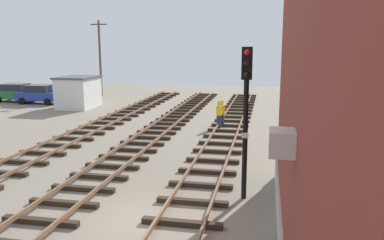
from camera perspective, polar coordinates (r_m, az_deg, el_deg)
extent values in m
plane|color=slate|center=(12.49, -6.60, -14.76)|extent=(84.51, 84.51, 0.00)
cube|color=#2D2319|center=(12.18, -1.49, -14.90)|extent=(2.50, 0.24, 0.18)
cube|color=#2D2319|center=(13.67, 0.06, -11.93)|extent=(2.50, 0.24, 0.18)
cube|color=#2D2319|center=(15.20, 1.27, -9.54)|extent=(2.50, 0.24, 0.18)
cube|color=#2D2319|center=(16.75, 2.24, -7.59)|extent=(2.50, 0.24, 0.18)
cube|color=#2D2319|center=(18.33, 3.05, -5.97)|extent=(2.50, 0.24, 0.18)
cube|color=#2D2319|center=(19.91, 3.72, -4.61)|extent=(2.50, 0.24, 0.18)
cube|color=#2D2319|center=(21.51, 4.29, -3.45)|extent=(2.50, 0.24, 0.18)
cube|color=#2D2319|center=(23.12, 4.78, -2.45)|extent=(2.50, 0.24, 0.18)
cube|color=#2D2319|center=(24.74, 5.20, -1.58)|extent=(2.50, 0.24, 0.18)
cube|color=#2D2319|center=(26.36, 5.58, -0.81)|extent=(2.50, 0.24, 0.18)
cube|color=#2D2319|center=(27.99, 5.91, -0.14)|extent=(2.50, 0.24, 0.18)
cube|color=#2D2319|center=(29.62, 6.20, 0.46)|extent=(2.50, 0.24, 0.18)
cube|color=#2D2319|center=(31.26, 6.46, 1.00)|extent=(2.50, 0.24, 0.18)
cube|color=#2D2319|center=(32.90, 6.70, 1.48)|extent=(2.50, 0.24, 0.18)
cube|color=#2D2319|center=(34.54, 6.91, 1.92)|extent=(2.50, 0.24, 0.18)
cube|color=#2D2319|center=(36.19, 7.11, 2.32)|extent=(2.50, 0.24, 0.18)
cube|color=#2D2319|center=(37.83, 7.28, 2.68)|extent=(2.50, 0.24, 0.18)
cube|color=#2D2319|center=(39.48, 7.45, 3.02)|extent=(2.50, 0.24, 0.18)
cube|color=#2D2319|center=(41.13, 7.60, 3.32)|extent=(2.50, 0.24, 0.18)
cube|color=#2D2319|center=(42.78, 7.74, 3.61)|extent=(2.50, 0.24, 0.18)
cube|color=brown|center=(12.28, -4.87, -13.90)|extent=(0.08, 65.01, 0.14)
cube|color=brown|center=(11.99, 1.98, -14.49)|extent=(0.08, 65.01, 0.14)
cube|color=#2D2319|center=(13.14, -21.34, -13.69)|extent=(2.50, 0.24, 0.18)
cube|color=#2D2319|center=(14.25, -18.27, -11.54)|extent=(2.50, 0.24, 0.18)
cube|color=#2D2319|center=(15.40, -15.69, -9.68)|extent=(2.50, 0.24, 0.18)
cube|color=#2D2319|center=(16.60, -13.50, -8.07)|extent=(2.50, 0.24, 0.18)
cube|color=#2D2319|center=(17.83, -11.62, -6.67)|extent=(2.50, 0.24, 0.18)
cube|color=#2D2319|center=(19.08, -9.99, -5.44)|extent=(2.50, 0.24, 0.18)
cube|color=#2D2319|center=(20.36, -8.57, -4.37)|extent=(2.50, 0.24, 0.18)
cube|color=#2D2319|center=(21.65, -7.33, -3.42)|extent=(2.50, 0.24, 0.18)
cube|color=#2D2319|center=(22.95, -6.22, -2.57)|extent=(2.50, 0.24, 0.18)
cube|color=#2D2319|center=(24.27, -5.24, -1.82)|extent=(2.50, 0.24, 0.18)
cube|color=#2D2319|center=(25.60, -4.36, -1.14)|extent=(2.50, 0.24, 0.18)
cube|color=#2D2319|center=(26.94, -3.57, -0.53)|extent=(2.50, 0.24, 0.18)
cube|color=#2D2319|center=(28.28, -2.85, 0.02)|extent=(2.50, 0.24, 0.18)
cube|color=#2D2319|center=(29.63, -2.20, 0.52)|extent=(2.50, 0.24, 0.18)
cube|color=#2D2319|center=(30.99, -1.60, 0.98)|extent=(2.50, 0.24, 0.18)
cube|color=#2D2319|center=(32.35, -1.05, 1.40)|extent=(2.50, 0.24, 0.18)
cube|color=#2D2319|center=(33.71, -0.55, 1.78)|extent=(2.50, 0.24, 0.18)
cube|color=#2D2319|center=(35.08, -0.09, 2.14)|extent=(2.50, 0.24, 0.18)
cube|color=#2D2319|center=(36.46, 0.34, 2.47)|extent=(2.50, 0.24, 0.18)
cube|color=#2D2319|center=(37.83, 0.74, 2.77)|extent=(2.50, 0.24, 0.18)
cube|color=#2D2319|center=(39.21, 1.10, 3.05)|extent=(2.50, 0.24, 0.18)
cube|color=#2D2319|center=(40.59, 1.45, 3.32)|extent=(2.50, 0.24, 0.18)
cube|color=#2D2319|center=(41.97, 1.77, 3.56)|extent=(2.50, 0.24, 0.18)
cube|color=#2D2319|center=(43.36, 2.07, 3.79)|extent=(2.50, 0.24, 0.18)
cube|color=brown|center=(13.99, -22.37, -11.53)|extent=(0.08, 65.01, 0.14)
cube|color=brown|center=(13.29, -17.04, -12.38)|extent=(0.08, 65.01, 0.14)
cube|color=#2D2319|center=(18.47, -26.26, -6.98)|extent=(2.50, 0.24, 0.18)
cube|color=#2D2319|center=(19.69, -23.49, -5.69)|extent=(2.50, 0.24, 0.18)
cube|color=#2D2319|center=(20.96, -21.06, -4.54)|extent=(2.50, 0.24, 0.18)
cube|color=#2D2319|center=(22.27, -18.91, -3.52)|extent=(2.50, 0.24, 0.18)
cube|color=#2D2319|center=(23.61, -17.01, -2.61)|extent=(2.50, 0.24, 0.18)
cube|color=#2D2319|center=(24.98, -15.32, -1.80)|extent=(2.50, 0.24, 0.18)
cube|color=#2D2319|center=(26.38, -13.81, -1.07)|extent=(2.50, 0.24, 0.18)
cube|color=#2D2319|center=(27.79, -12.45, -0.42)|extent=(2.50, 0.24, 0.18)
cube|color=#2D2319|center=(29.23, -11.22, 0.18)|extent=(2.50, 0.24, 0.18)
cube|color=#2D2319|center=(30.68, -10.11, 0.71)|extent=(2.50, 0.24, 0.18)
cube|color=#2D2319|center=(32.14, -9.10, 1.20)|extent=(2.50, 0.24, 0.18)
cube|color=#2D2319|center=(33.61, -8.18, 1.64)|extent=(2.50, 0.24, 0.18)
cube|color=#2D2319|center=(35.09, -7.33, 2.05)|extent=(2.50, 0.24, 0.18)
cube|color=#2D2319|center=(36.58, -6.55, 2.42)|extent=(2.50, 0.24, 0.18)
cube|color=#2D2319|center=(38.08, -5.84, 2.77)|extent=(2.50, 0.24, 0.18)
cube|color=#2D2319|center=(39.59, -5.18, 3.09)|extent=(2.50, 0.24, 0.18)
cube|color=#2D2319|center=(41.10, -4.56, 3.38)|extent=(2.50, 0.24, 0.18)
cube|color=#2D2319|center=(42.62, -3.99, 3.65)|extent=(2.50, 0.24, 0.18)
cube|color=#2D2319|center=(44.14, -3.46, 3.90)|extent=(2.50, 0.24, 0.18)
cylinder|color=black|center=(13.71, 7.79, -3.00)|extent=(0.18, 0.18, 4.25)
cube|color=black|center=(13.33, 8.08, 8.24)|extent=(0.36, 0.24, 1.10)
sphere|color=red|center=(13.14, 8.08, 9.81)|extent=(0.20, 0.20, 0.20)
sphere|color=black|center=(13.15, 8.04, 8.21)|extent=(0.20, 0.20, 0.20)
sphere|color=black|center=(13.17, 8.00, 6.62)|extent=(0.20, 0.20, 0.20)
cube|color=white|center=(13.52, 7.77, -2.27)|extent=(0.24, 0.03, 0.18)
cube|color=silver|center=(6.82, 13.07, -3.24)|extent=(0.44, 0.60, 0.44)
cube|color=silver|center=(35.76, -16.32, 3.82)|extent=(2.80, 3.60, 2.60)
cube|color=#4C4C51|center=(35.63, -16.44, 6.03)|extent=(3.00, 3.80, 0.16)
cube|color=brown|center=(36.47, -18.29, 3.37)|extent=(0.06, 0.90, 2.00)
cube|color=#23389E|center=(39.61, -21.42, 3.31)|extent=(4.20, 1.80, 0.80)
cube|color=#1E232D|center=(39.53, -21.49, 4.34)|extent=(2.31, 1.66, 0.64)
cylinder|color=black|center=(39.75, -19.10, 2.90)|extent=(0.64, 0.24, 0.64)
cylinder|color=black|center=(38.21, -20.44, 2.52)|extent=(0.64, 0.24, 0.64)
cylinder|color=black|center=(41.11, -22.25, 2.93)|extent=(0.64, 0.24, 0.64)
cylinder|color=black|center=(39.63, -23.66, 2.56)|extent=(0.64, 0.24, 0.64)
cube|color=#1E6B38|center=(41.82, -24.42, 3.45)|extent=(4.20, 1.80, 0.80)
cube|color=#1E232D|center=(41.75, -24.49, 4.42)|extent=(2.31, 1.66, 0.64)
cylinder|color=black|center=(41.88, -22.21, 3.07)|extent=(0.64, 0.24, 0.64)
cylinder|color=black|center=(40.40, -23.60, 2.71)|extent=(0.64, 0.24, 0.64)
cylinder|color=black|center=(43.35, -25.10, 3.09)|extent=(0.64, 0.24, 0.64)
cylinder|color=brown|center=(43.14, -13.33, 8.70)|extent=(0.24, 0.24, 8.01)
cube|color=#4C3D2D|center=(43.17, -13.54, 13.48)|extent=(1.80, 0.12, 0.12)
cylinder|color=#262D4C|center=(25.97, 3.97, -0.21)|extent=(0.32, 0.32, 0.85)
cylinder|color=yellow|center=(25.84, 4.00, 1.42)|extent=(0.40, 0.40, 0.65)
sphere|color=tan|center=(25.77, 4.01, 2.40)|extent=(0.24, 0.24, 0.24)
sphere|color=yellow|center=(25.75, 4.01, 2.71)|extent=(0.22, 0.22, 0.22)
cylinder|color=#262D4C|center=(26.37, 4.38, -0.05)|extent=(0.32, 0.32, 0.85)
cylinder|color=orange|center=(26.24, 4.41, 1.56)|extent=(0.40, 0.40, 0.65)
sphere|color=tan|center=(26.17, 4.42, 2.52)|extent=(0.24, 0.24, 0.24)
sphere|color=yellow|center=(26.15, 4.42, 2.83)|extent=(0.22, 0.22, 0.22)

